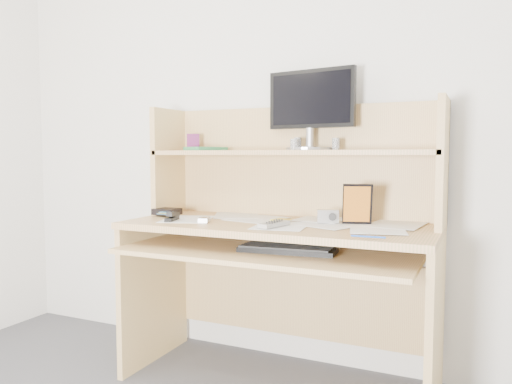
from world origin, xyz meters
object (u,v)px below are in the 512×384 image
at_px(keyboard, 288,249).
at_px(monitor, 311,107).
at_px(tv_remote, 274,224).
at_px(desk, 284,233).
at_px(game_case, 357,204).

distance_m(keyboard, monitor, 0.71).
bearing_deg(tv_remote, monitor, 95.94).
height_order(tv_remote, monitor, monitor).
xyz_separation_m(desk, game_case, (0.35, -0.01, 0.15)).
xyz_separation_m(tv_remote, game_case, (0.31, 0.20, 0.08)).
bearing_deg(keyboard, tv_remote, 173.07).
height_order(keyboard, monitor, monitor).
bearing_deg(desk, monitor, 59.75).
relative_size(desk, monitor, 3.15).
distance_m(keyboard, game_case, 0.37).
bearing_deg(keyboard, desk, 108.94).
bearing_deg(game_case, desk, 159.92).
bearing_deg(desk, keyboard, -65.03).
xyz_separation_m(tv_remote, monitor, (0.04, 0.35, 0.52)).
bearing_deg(monitor, keyboard, -78.29).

